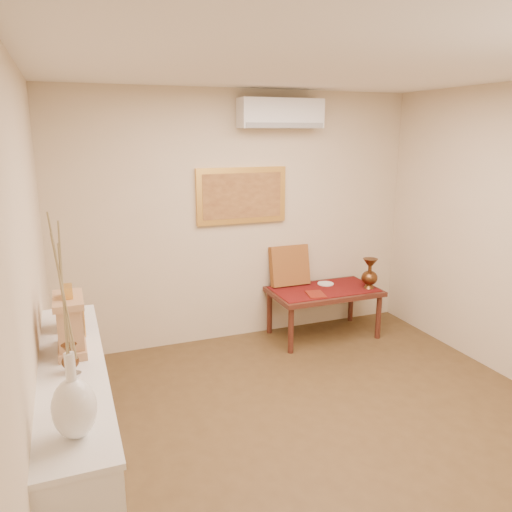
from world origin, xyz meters
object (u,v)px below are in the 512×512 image
wooden_chest (68,310)px  low_table (324,295)px  brass_urn_tall (370,270)px  display_ledge (78,440)px  mantel_clock (71,323)px  white_vase (67,330)px

wooden_chest → low_table: bearing=25.9°
brass_urn_tall → wooden_chest: 3.37m
display_ledge → mantel_clock: 0.69m
display_ledge → mantel_clock: (0.02, 0.19, 0.66)m
mantel_clock → low_table: (2.66, 1.69, -0.67)m
mantel_clock → low_table: size_ratio=0.34×
brass_urn_tall → display_ledge: bearing=-151.3°
wooden_chest → low_table: wooden_chest is taller
wooden_chest → mantel_clock: bearing=-88.4°
display_ledge → low_table: size_ratio=1.68×
display_ledge → wooden_chest: size_ratio=8.28×
white_vase → brass_urn_tall: size_ratio=2.39×
white_vase → display_ledge: bearing=90.7°
display_ledge → low_table: (2.67, 1.88, -0.01)m
display_ledge → low_table: display_ledge is taller
brass_urn_tall → low_table: (-0.48, 0.15, -0.28)m
low_table → display_ledge: bearing=-144.9°
low_table → white_vase: bearing=-135.4°
white_vase → brass_urn_tall: 4.07m
low_table → wooden_chest: bearing=-154.1°
wooden_chest → low_table: size_ratio=0.20×
display_ledge → mantel_clock: bearing=84.8°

